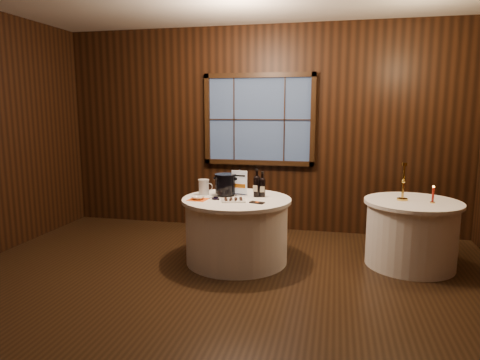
% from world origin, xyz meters
% --- Properties ---
extents(ground, '(6.00, 6.00, 0.00)m').
position_xyz_m(ground, '(0.00, 0.00, 0.00)').
color(ground, black).
rests_on(ground, ground).
extents(back_wall, '(6.00, 0.10, 3.00)m').
position_xyz_m(back_wall, '(0.00, 2.48, 1.54)').
color(back_wall, black).
rests_on(back_wall, ground).
extents(main_table, '(1.28, 1.28, 0.77)m').
position_xyz_m(main_table, '(0.00, 1.00, 0.39)').
color(main_table, white).
rests_on(main_table, ground).
extents(side_table, '(1.08, 1.08, 0.77)m').
position_xyz_m(side_table, '(2.00, 1.30, 0.39)').
color(side_table, white).
rests_on(side_table, ground).
extents(sign_stand, '(0.20, 0.12, 0.32)m').
position_xyz_m(sign_stand, '(-0.00, 1.17, 0.88)').
color(sign_stand, '#B1B1B8').
rests_on(sign_stand, main_table).
extents(port_bottle_left, '(0.08, 0.09, 0.34)m').
position_xyz_m(port_bottle_left, '(0.22, 1.13, 0.92)').
color(port_bottle_left, black).
rests_on(port_bottle_left, main_table).
extents(port_bottle_right, '(0.07, 0.08, 0.30)m').
position_xyz_m(port_bottle_right, '(0.28, 1.15, 0.90)').
color(port_bottle_right, black).
rests_on(port_bottle_right, main_table).
extents(ice_bucket, '(0.26, 0.26, 0.26)m').
position_xyz_m(ice_bucket, '(-0.17, 1.12, 0.91)').
color(ice_bucket, black).
rests_on(ice_bucket, main_table).
extents(chocolate_plate, '(0.32, 0.25, 0.04)m').
position_xyz_m(chocolate_plate, '(0.00, 0.82, 0.79)').
color(chocolate_plate, white).
rests_on(chocolate_plate, main_table).
extents(chocolate_box, '(0.18, 0.12, 0.01)m').
position_xyz_m(chocolate_box, '(0.28, 0.79, 0.78)').
color(chocolate_box, black).
rests_on(chocolate_box, main_table).
extents(grape_bunch, '(0.15, 0.08, 0.03)m').
position_xyz_m(grape_bunch, '(-0.22, 0.87, 0.79)').
color(grape_bunch, black).
rests_on(grape_bunch, main_table).
extents(glass_pitcher, '(0.18, 0.13, 0.19)m').
position_xyz_m(glass_pitcher, '(-0.43, 1.11, 0.87)').
color(glass_pitcher, silver).
rests_on(glass_pitcher, main_table).
extents(orange_napkin, '(0.23, 0.23, 0.00)m').
position_xyz_m(orange_napkin, '(-0.42, 0.83, 0.77)').
color(orange_napkin, '#F55D14').
rests_on(orange_napkin, main_table).
extents(cracker_bowl, '(0.17, 0.17, 0.04)m').
position_xyz_m(cracker_bowl, '(-0.42, 0.83, 0.79)').
color(cracker_bowl, white).
rests_on(cracker_bowl, orange_napkin).
extents(brass_candlestick, '(0.12, 0.12, 0.44)m').
position_xyz_m(brass_candlestick, '(1.88, 1.31, 0.93)').
color(brass_candlestick, gold).
rests_on(brass_candlestick, side_table).
extents(red_candle, '(0.05, 0.05, 0.20)m').
position_xyz_m(red_candle, '(2.19, 1.23, 0.85)').
color(red_candle, gold).
rests_on(red_candle, side_table).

